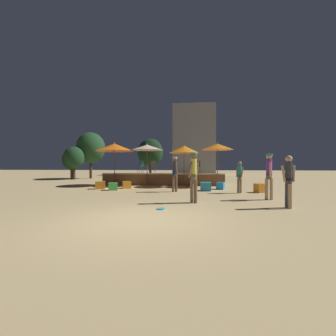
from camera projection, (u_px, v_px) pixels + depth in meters
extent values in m
plane|color=tan|center=(140.00, 220.00, 5.78)|extent=(120.00, 120.00, 0.00)
cube|color=brown|center=(165.00, 179.00, 17.14)|extent=(8.63, 3.02, 0.78)
cube|color=#CCB793|center=(162.00, 174.00, 15.67)|extent=(8.63, 0.12, 0.08)
cylinder|color=brown|center=(184.00, 170.00, 14.96)|extent=(0.05, 0.05, 2.23)
cone|color=orange|center=(184.00, 149.00, 14.94)|extent=(2.02, 2.02, 0.49)
sphere|color=orange|center=(184.00, 145.00, 14.94)|extent=(0.08, 0.08, 0.08)
cylinder|color=brown|center=(147.00, 168.00, 15.72)|extent=(0.05, 0.05, 2.49)
cone|color=beige|center=(147.00, 147.00, 15.70)|extent=(2.26, 2.26, 0.37)
sphere|color=beige|center=(147.00, 144.00, 15.70)|extent=(0.08, 0.08, 0.08)
cylinder|color=brown|center=(115.00, 168.00, 15.84)|extent=(0.05, 0.05, 2.42)
cone|color=orange|center=(114.00, 147.00, 15.82)|extent=(2.71, 2.71, 0.54)
sphere|color=orange|center=(114.00, 143.00, 15.82)|extent=(0.08, 0.08, 0.08)
cylinder|color=brown|center=(217.00, 168.00, 14.94)|extent=(0.05, 0.05, 2.45)
cone|color=orange|center=(217.00, 147.00, 14.93)|extent=(2.09, 2.09, 0.41)
sphere|color=orange|center=(217.00, 143.00, 14.92)|extent=(0.08, 0.08, 0.08)
cube|color=#2D9EDB|center=(221.00, 186.00, 13.25)|extent=(0.57, 0.57, 0.42)
cube|color=#4CC651|center=(113.00, 186.00, 12.76)|extent=(0.63, 0.63, 0.42)
cube|color=orange|center=(100.00, 185.00, 13.45)|extent=(0.71, 0.71, 0.45)
cube|color=orange|center=(127.00, 185.00, 13.71)|extent=(0.65, 0.65, 0.44)
cube|color=orange|center=(260.00, 188.00, 11.65)|extent=(0.58, 0.58, 0.46)
cube|color=#2D9EDB|center=(206.00, 187.00, 12.48)|extent=(0.62, 0.62, 0.47)
cylinder|color=brown|center=(173.00, 184.00, 11.94)|extent=(0.13, 0.13, 0.87)
cylinder|color=brown|center=(176.00, 184.00, 12.03)|extent=(0.13, 0.13, 0.87)
cylinder|color=#2D4C7F|center=(175.00, 174.00, 11.98)|extent=(0.22, 0.22, 0.24)
cylinder|color=#333842|center=(175.00, 167.00, 11.97)|extent=(0.22, 0.22, 0.66)
cylinder|color=brown|center=(176.00, 169.00, 11.81)|extent=(0.17, 0.20, 0.60)
cylinder|color=brown|center=(173.00, 169.00, 12.14)|extent=(0.18, 0.22, 0.59)
sphere|color=brown|center=(175.00, 159.00, 11.97)|extent=(0.24, 0.24, 0.24)
cylinder|color=white|center=(175.00, 158.00, 11.97)|extent=(0.26, 0.26, 0.07)
cylinder|color=tan|center=(271.00, 189.00, 9.17)|extent=(0.13, 0.13, 0.88)
cylinder|color=tan|center=(267.00, 189.00, 9.21)|extent=(0.13, 0.13, 0.88)
cylinder|color=#72664C|center=(269.00, 176.00, 9.19)|extent=(0.23, 0.23, 0.24)
cylinder|color=purple|center=(269.00, 168.00, 9.18)|extent=(0.23, 0.23, 0.68)
cylinder|color=tan|center=(268.00, 169.00, 9.36)|extent=(0.09, 0.17, 0.61)
cylinder|color=tan|center=(270.00, 169.00, 9.00)|extent=(0.09, 0.11, 0.60)
sphere|color=tan|center=(269.00, 156.00, 9.18)|extent=(0.24, 0.24, 0.24)
cylinder|color=teal|center=(269.00, 155.00, 9.18)|extent=(0.26, 0.26, 0.07)
cylinder|color=#3F3F47|center=(287.00, 196.00, 7.47)|extent=(0.13, 0.13, 0.80)
cylinder|color=tan|center=(290.00, 196.00, 7.31)|extent=(0.13, 0.13, 0.80)
cylinder|color=#3F3F47|center=(289.00, 181.00, 7.38)|extent=(0.21, 0.21, 0.24)
cylinder|color=#333842|center=(289.00, 171.00, 7.38)|extent=(0.21, 0.21, 0.62)
cylinder|color=tan|center=(284.00, 174.00, 7.38)|extent=(0.18, 0.10, 0.55)
cylinder|color=tan|center=(294.00, 174.00, 7.39)|extent=(0.10, 0.09, 0.55)
sphere|color=tan|center=(289.00, 159.00, 7.38)|extent=(0.22, 0.22, 0.22)
cylinder|color=#997051|center=(241.00, 186.00, 11.43)|extent=(0.13, 0.13, 0.74)
cylinder|color=#72664C|center=(238.00, 186.00, 11.35)|extent=(0.13, 0.13, 0.74)
cylinder|color=#72664C|center=(240.00, 177.00, 11.38)|extent=(0.19, 0.19, 0.24)
cylinder|color=teal|center=(240.00, 171.00, 11.38)|extent=(0.19, 0.19, 0.57)
cylinder|color=#997051|center=(237.00, 172.00, 11.51)|extent=(0.13, 0.13, 0.51)
cylinder|color=#997051|center=(242.00, 172.00, 11.24)|extent=(0.16, 0.17, 0.51)
sphere|color=#997051|center=(240.00, 163.00, 11.37)|extent=(0.20, 0.20, 0.20)
cylinder|color=#72664C|center=(192.00, 191.00, 8.52)|extent=(0.13, 0.13, 0.88)
cylinder|color=brown|center=(196.00, 191.00, 8.38)|extent=(0.13, 0.13, 0.88)
cylinder|color=#72664C|center=(194.00, 177.00, 8.45)|extent=(0.23, 0.23, 0.24)
cylinder|color=#D8D14C|center=(194.00, 168.00, 8.44)|extent=(0.23, 0.23, 0.68)
cylinder|color=brown|center=(190.00, 170.00, 8.32)|extent=(0.20, 0.21, 0.60)
cylinder|color=brown|center=(197.00, 169.00, 8.56)|extent=(0.19, 0.19, 0.61)
sphere|color=brown|center=(194.00, 156.00, 8.44)|extent=(0.24, 0.24, 0.24)
cylinder|color=teal|center=(194.00, 154.00, 8.43)|extent=(0.26, 0.26, 0.07)
cylinder|color=#47474C|center=(155.00, 170.00, 17.31)|extent=(0.02, 0.02, 0.45)
cylinder|color=#47474C|center=(151.00, 170.00, 17.25)|extent=(0.02, 0.02, 0.45)
cylinder|color=#47474C|center=(155.00, 170.00, 17.02)|extent=(0.02, 0.02, 0.45)
cylinder|color=#47474C|center=(151.00, 170.00, 16.96)|extent=(0.02, 0.02, 0.45)
cylinder|color=#47474C|center=(153.00, 167.00, 17.13)|extent=(0.40, 0.40, 0.02)
cube|color=#47474C|center=(153.00, 164.00, 16.96)|extent=(0.35, 0.14, 0.45)
cylinder|color=#1E4C47|center=(142.00, 170.00, 16.93)|extent=(0.02, 0.02, 0.45)
cylinder|color=#1E4C47|center=(138.00, 170.00, 16.79)|extent=(0.02, 0.02, 0.45)
cylinder|color=#1E4C47|center=(143.00, 170.00, 16.67)|extent=(0.02, 0.02, 0.45)
cylinder|color=#1E4C47|center=(139.00, 170.00, 16.52)|extent=(0.02, 0.02, 0.45)
cylinder|color=#1E4C47|center=(140.00, 167.00, 16.73)|extent=(0.40, 0.40, 0.02)
cube|color=#1E4C47|center=(141.00, 164.00, 16.58)|extent=(0.31, 0.23, 0.45)
cylinder|color=#2D3338|center=(196.00, 170.00, 16.98)|extent=(0.02, 0.02, 0.45)
cylinder|color=#2D3338|center=(200.00, 170.00, 16.95)|extent=(0.02, 0.02, 0.45)
cylinder|color=#2D3338|center=(196.00, 170.00, 17.28)|extent=(0.02, 0.02, 0.45)
cylinder|color=#2D3338|center=(200.00, 170.00, 17.25)|extent=(0.02, 0.02, 0.45)
cylinder|color=#2D3338|center=(198.00, 167.00, 17.11)|extent=(0.40, 0.40, 0.02)
cube|color=#2D3338|center=(198.00, 164.00, 17.28)|extent=(0.36, 0.03, 0.45)
cylinder|color=#33B2D8|center=(161.00, 209.00, 7.20)|extent=(0.28, 0.28, 0.03)
cylinder|color=#3D2B1C|center=(150.00, 171.00, 25.93)|extent=(0.28, 0.28, 1.60)
ellipsoid|color=black|center=(150.00, 152.00, 25.90)|extent=(2.91, 2.91, 3.20)
cylinder|color=#3D2B1C|center=(91.00, 169.00, 24.21)|extent=(0.28, 0.28, 1.94)
ellipsoid|color=#1E4223|center=(91.00, 148.00, 24.18)|extent=(3.03, 3.03, 3.33)
cylinder|color=#3D2B1C|center=(72.00, 174.00, 22.54)|extent=(0.28, 0.28, 1.17)
ellipsoid|color=black|center=(72.00, 160.00, 22.52)|extent=(1.83, 1.83, 2.01)
cylinder|color=#3D2B1C|center=(74.00, 173.00, 22.48)|extent=(0.28, 0.28, 1.30)
ellipsoid|color=#19381E|center=(74.00, 158.00, 22.46)|extent=(2.00, 2.00, 2.20)
cube|color=gray|center=(194.00, 141.00, 34.65)|extent=(6.30, 4.18, 10.53)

